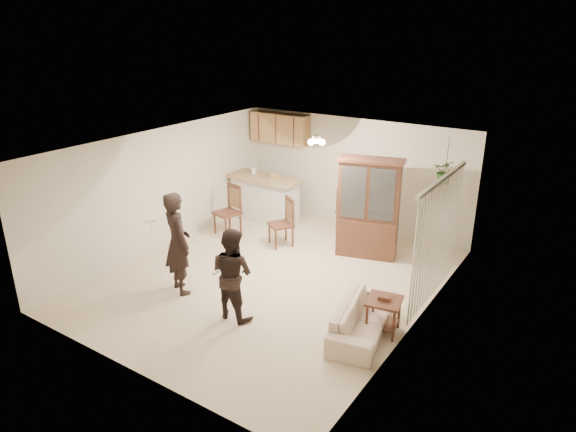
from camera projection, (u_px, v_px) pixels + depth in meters
The scene contains 23 objects.
floor at pixel (272, 278), 9.53m from camera, with size 6.50×6.50×0.00m, color beige.
ceiling at pixel (270, 146), 8.64m from camera, with size 5.50×6.50×0.02m, color silver.
wall_back at pixel (354, 173), 11.62m from camera, with size 5.50×0.02×2.50m, color beige.
wall_front at pixel (125, 290), 6.55m from camera, with size 5.50×0.02×2.50m, color beige.
wall_left at pixel (162, 189), 10.50m from camera, with size 0.02×6.50×2.50m, color beige.
wall_right at pixel (421, 251), 7.67m from camera, with size 0.02×6.50×2.50m, color beige.
breakfast_bar at pixel (265, 201), 12.14m from camera, with size 1.60×0.55×1.00m, color silver.
bar_top at pixel (265, 178), 11.94m from camera, with size 1.75×0.70×0.08m, color tan.
upper_cabinets at pixel (280, 128), 12.16m from camera, with size 1.50×0.34×0.70m, color #956841.
vertical_blinds at pixel (437, 240), 8.44m from camera, with size 0.06×2.30×2.10m, color beige, non-canonical shape.
ceiling_fixture at pixel (317, 141), 9.51m from camera, with size 0.36×0.36×0.20m, color beige, non-canonical shape.
hanging_plant at pixel (446, 171), 9.56m from camera, with size 0.43×0.37×0.48m, color #2A5421.
plant_cord at pixel (448, 154), 9.44m from camera, with size 0.01×0.01×0.65m, color black.
sofa at pixel (363, 312), 7.73m from camera, with size 1.87×0.73×0.73m, color beige.
adult at pixel (178, 244), 8.78m from camera, with size 0.66×0.43×1.80m, color black.
child at pixel (232, 278), 8.08m from camera, with size 0.66×0.51×1.35m, color black.
china_hutch at pixel (368, 209), 10.15m from camera, with size 1.36×0.81×2.02m.
side_table at pixel (383, 315), 7.78m from camera, with size 0.59×0.59×0.62m.
chair_bar at pixel (228, 221), 11.43m from camera, with size 0.60×0.60×1.12m.
chair_hutch_left at pixel (281, 232), 10.85m from camera, with size 0.64×0.64×1.04m.
chair_hutch_right at pixel (347, 217), 11.73m from camera, with size 0.49×0.49×0.99m.
controller_adult at pixel (150, 221), 8.39m from camera, with size 0.05×0.16×0.05m, color silver.
controller_child at pixel (216, 272), 7.72m from camera, with size 0.04×0.13×0.04m, color silver.
Camera 1 is at (4.93, -6.93, 4.45)m, focal length 32.00 mm.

